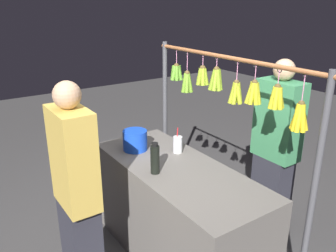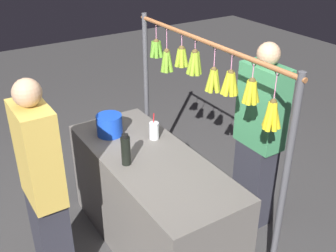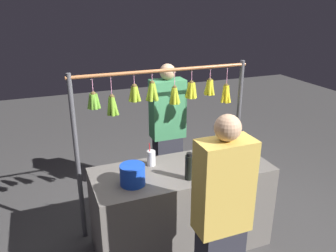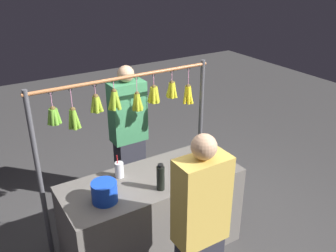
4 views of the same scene
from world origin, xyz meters
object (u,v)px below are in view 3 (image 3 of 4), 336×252
Objects in this scene: vendor_person at (168,134)px; water_bottle at (189,167)px; blue_bucket at (133,175)px; drink_cup at (151,158)px; customer_person at (221,224)px.

water_bottle is at bearing 78.06° from vendor_person.
blue_bucket is at bearing -11.04° from water_bottle.
customer_person is (-0.18, 0.94, -0.10)m from drink_cup.
customer_person reaches higher than drink_cup.
drink_cup is at bearing -133.03° from blue_bucket.
water_bottle is 0.15× the size of customer_person.
water_bottle is at bearing 120.62° from drink_cup.
customer_person is (-0.43, 0.67, -0.12)m from blue_bucket.
customer_person is at bearing 81.40° from vendor_person.
drink_cup is 0.13× the size of vendor_person.
drink_cup is at bearing 58.42° from vendor_person.
vendor_person is 1.01× the size of customer_person.
vendor_person is at bearing -101.94° from water_bottle.
drink_cup is 0.96m from customer_person.
customer_person reaches higher than water_bottle.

